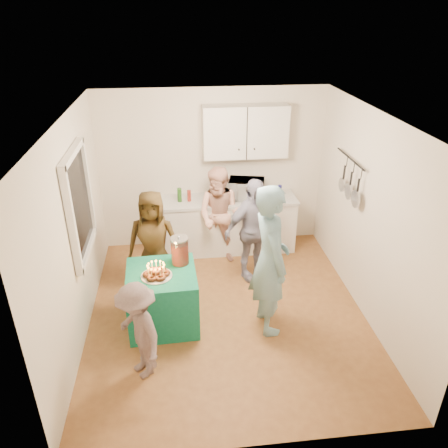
{
  "coord_description": "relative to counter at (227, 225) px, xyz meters",
  "views": [
    {
      "loc": [
        -0.57,
        -4.65,
        3.71
      ],
      "look_at": [
        0.0,
        0.35,
        1.15
      ],
      "focal_mm": 35.0,
      "sensor_mm": 36.0,
      "label": 1
    }
  ],
  "objects": [
    {
      "name": "woman_back_right",
      "position": [
        0.27,
        -0.87,
        0.35
      ],
      "size": [
        0.99,
        0.73,
        1.56
      ],
      "primitive_type": "imported",
      "rotation": [
        0.0,
        0.0,
        0.43
      ],
      "color": "#151139",
      "rests_on": "floor"
    },
    {
      "name": "pot_rack",
      "position": [
        1.52,
        -1.0,
        1.17
      ],
      "size": [
        0.12,
        1.0,
        0.6
      ],
      "primitive_type": "cube",
      "color": "black",
      "rests_on": "right_wall"
    },
    {
      "name": "right_wall",
      "position": [
        1.6,
        -1.7,
        0.87
      ],
      "size": [
        4.0,
        4.0,
        0.0
      ],
      "primitive_type": "plane",
      "color": "silver",
      "rests_on": "floor"
    },
    {
      "name": "floor",
      "position": [
        -0.2,
        -1.7,
        -0.43
      ],
      "size": [
        4.0,
        4.0,
        0.0
      ],
      "primitive_type": "plane",
      "color": "brown",
      "rests_on": "ground"
    },
    {
      "name": "countertop",
      "position": [
        0.0,
        -0.0,
        0.46
      ],
      "size": [
        2.24,
        0.62,
        0.05
      ],
      "primitive_type": "cube",
      "color": "beige",
      "rests_on": "counter"
    },
    {
      "name": "ceiling",
      "position": [
        -0.2,
        -1.7,
        2.17
      ],
      "size": [
        4.0,
        4.0,
        0.0
      ],
      "primitive_type": "plane",
      "color": "white",
      "rests_on": "floor"
    },
    {
      "name": "woman_back_center",
      "position": [
        -0.14,
        -0.34,
        0.34
      ],
      "size": [
        0.92,
        0.83,
        1.55
      ],
      "primitive_type": "imported",
      "rotation": [
        0.0,
        0.0,
        -0.4
      ],
      "color": "#E18975",
      "rests_on": "floor"
    },
    {
      "name": "woman_back_left",
      "position": [
        -1.15,
        -0.96,
        0.31
      ],
      "size": [
        0.78,
        0.56,
        1.48
      ],
      "primitive_type": "imported",
      "rotation": [
        0.0,
        0.0,
        -0.12
      ],
      "color": "brown",
      "rests_on": "floor"
    },
    {
      "name": "back_wall",
      "position": [
        -0.2,
        0.3,
        0.87
      ],
      "size": [
        3.6,
        3.6,
        0.0
      ],
      "primitive_type": "plane",
      "color": "silver",
      "rests_on": "floor"
    },
    {
      "name": "child_near_left",
      "position": [
        -1.27,
        -2.65,
        0.16
      ],
      "size": [
        0.76,
        0.87,
        1.17
      ],
      "primitive_type": "imported",
      "rotation": [
        0.0,
        0.0,
        -1.04
      ],
      "color": "#624F4E",
      "rests_on": "floor"
    },
    {
      "name": "man_birthday",
      "position": [
        0.28,
        -2.0,
        0.53
      ],
      "size": [
        0.54,
        0.75,
        1.93
      ],
      "primitive_type": "imported",
      "rotation": [
        0.0,
        0.0,
        1.68
      ],
      "color": "#7AA4B1",
      "rests_on": "floor"
    },
    {
      "name": "window_night",
      "position": [
        -1.97,
        -1.4,
        1.12
      ],
      "size": [
        0.04,
        1.0,
        1.2
      ],
      "primitive_type": "cube",
      "color": "black",
      "rests_on": "left_wall"
    },
    {
      "name": "donut_cake",
      "position": [
        -1.08,
        -1.88,
        0.42
      ],
      "size": [
        0.38,
        0.38,
        0.18
      ],
      "primitive_type": null,
      "color": "#381C0C",
      "rests_on": "party_table"
    },
    {
      "name": "counter",
      "position": [
        0.0,
        0.0,
        0.0
      ],
      "size": [
        2.2,
        0.58,
        0.86
      ],
      "primitive_type": "cube",
      "color": "white",
      "rests_on": "floor"
    },
    {
      "name": "upper_cabinet",
      "position": [
        0.3,
        0.15,
        1.52
      ],
      "size": [
        1.3,
        0.3,
        0.8
      ],
      "primitive_type": "cube",
      "color": "white",
      "rests_on": "back_wall"
    },
    {
      "name": "left_wall",
      "position": [
        -2.0,
        -1.7,
        0.87
      ],
      "size": [
        4.0,
        4.0,
        0.0
      ],
      "primitive_type": "plane",
      "color": "silver",
      "rests_on": "floor"
    },
    {
      "name": "party_table",
      "position": [
        -1.03,
        -1.81,
        -0.05
      ],
      "size": [
        0.88,
        0.88,
        0.76
      ],
      "primitive_type": "cube",
      "rotation": [
        0.0,
        0.0,
        0.04
      ],
      "color": "#106D4C",
      "rests_on": "floor"
    },
    {
      "name": "microwave",
      "position": [
        0.31,
        0.0,
        0.63
      ],
      "size": [
        0.63,
        0.49,
        0.31
      ],
      "primitive_type": "imported",
      "rotation": [
        0.0,
        0.0,
        -0.23
      ],
      "color": "white",
      "rests_on": "countertop"
    },
    {
      "name": "punch_jar",
      "position": [
        -0.79,
        -1.61,
        0.5
      ],
      "size": [
        0.22,
        0.22,
        0.34
      ],
      "primitive_type": "cylinder",
      "color": "red",
      "rests_on": "party_table"
    }
  ]
}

